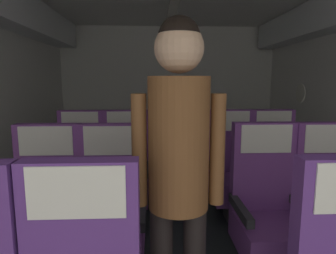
{
  "coord_description": "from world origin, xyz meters",
  "views": [
    {
      "loc": [
        -0.24,
        0.32,
        1.37
      ],
      "look_at": [
        -0.12,
        2.95,
        0.96
      ],
      "focal_mm": 31.85,
      "sensor_mm": 36.0,
      "label": 1
    }
  ],
  "objects_px": {
    "seat_b_left_aisle": "(111,218)",
    "seat_c_left_window": "(80,175)",
    "seat_c_right_window": "(233,173)",
    "flight_attendant": "(179,157)",
    "seat_c_left_aisle": "(125,174)",
    "seat_b_right_aisle": "(332,214)",
    "seat_b_right_window": "(268,214)",
    "seat_c_right_aisle": "(275,172)",
    "seat_b_left_window": "(45,219)"
  },
  "relations": [
    {
      "from": "seat_b_left_aisle",
      "to": "seat_c_left_window",
      "type": "xyz_separation_m",
      "value": [
        -0.44,
        0.96,
        0.0
      ]
    },
    {
      "from": "seat_c_right_window",
      "to": "flight_attendant",
      "type": "bearing_deg",
      "value": -113.9
    },
    {
      "from": "seat_c_left_aisle",
      "to": "seat_b_right_aisle",
      "type": "bearing_deg",
      "value": -32.52
    },
    {
      "from": "seat_b_right_window",
      "to": "seat_c_right_window",
      "type": "distance_m",
      "value": 0.94
    },
    {
      "from": "seat_b_right_window",
      "to": "seat_c_right_aisle",
      "type": "xyz_separation_m",
      "value": [
        0.43,
        0.94,
        0.0
      ]
    },
    {
      "from": "seat_c_left_window",
      "to": "seat_b_left_window",
      "type": "bearing_deg",
      "value": -89.91
    },
    {
      "from": "seat_c_left_aisle",
      "to": "seat_c_right_window",
      "type": "bearing_deg",
      "value": -1.0
    },
    {
      "from": "seat_c_right_window",
      "to": "seat_c_left_window",
      "type": "bearing_deg",
      "value": 179.55
    },
    {
      "from": "seat_b_left_aisle",
      "to": "seat_c_right_window",
      "type": "bearing_deg",
      "value": 41.21
    },
    {
      "from": "seat_c_left_aisle",
      "to": "seat_c_right_aisle",
      "type": "distance_m",
      "value": 1.51
    },
    {
      "from": "seat_b_right_window",
      "to": "flight_attendant",
      "type": "xyz_separation_m",
      "value": [
        -0.68,
        -0.59,
        0.57
      ]
    },
    {
      "from": "seat_c_left_window",
      "to": "seat_c_right_aisle",
      "type": "relative_size",
      "value": 1.0
    },
    {
      "from": "seat_b_right_aisle",
      "to": "seat_c_right_window",
      "type": "xyz_separation_m",
      "value": [
        -0.45,
        0.95,
        0.0
      ]
    },
    {
      "from": "seat_b_right_aisle",
      "to": "flight_attendant",
      "type": "xyz_separation_m",
      "value": [
        -1.12,
        -0.57,
        0.57
      ]
    },
    {
      "from": "seat_b_left_window",
      "to": "seat_c_left_window",
      "type": "bearing_deg",
      "value": 90.09
    },
    {
      "from": "seat_b_right_window",
      "to": "seat_b_right_aisle",
      "type": "bearing_deg",
      "value": -2.11
    },
    {
      "from": "seat_b_left_window",
      "to": "seat_b_right_window",
      "type": "height_order",
      "value": "same"
    },
    {
      "from": "seat_b_right_aisle",
      "to": "flight_attendant",
      "type": "height_order",
      "value": "flight_attendant"
    },
    {
      "from": "seat_b_right_aisle",
      "to": "seat_c_left_window",
      "type": "height_order",
      "value": "same"
    },
    {
      "from": "seat_b_left_window",
      "to": "seat_b_right_window",
      "type": "distance_m",
      "value": 1.52
    },
    {
      "from": "seat_b_left_window",
      "to": "seat_b_right_aisle",
      "type": "height_order",
      "value": "same"
    },
    {
      "from": "seat_c_left_aisle",
      "to": "flight_attendant",
      "type": "distance_m",
      "value": 1.69
    },
    {
      "from": "seat_b_right_window",
      "to": "seat_c_right_aisle",
      "type": "distance_m",
      "value": 1.03
    },
    {
      "from": "seat_b_right_window",
      "to": "flight_attendant",
      "type": "distance_m",
      "value": 1.06
    },
    {
      "from": "seat_b_right_aisle",
      "to": "seat_b_left_aisle",
      "type": "bearing_deg",
      "value": 179.85
    },
    {
      "from": "seat_b_left_aisle",
      "to": "seat_c_left_window",
      "type": "bearing_deg",
      "value": 114.46
    },
    {
      "from": "seat_c_right_aisle",
      "to": "seat_c_right_window",
      "type": "relative_size",
      "value": 1.0
    },
    {
      "from": "seat_b_right_aisle",
      "to": "seat_b_right_window",
      "type": "distance_m",
      "value": 0.45
    },
    {
      "from": "seat_b_right_aisle",
      "to": "flight_attendant",
      "type": "distance_m",
      "value": 1.38
    },
    {
      "from": "seat_b_left_aisle",
      "to": "seat_c_right_aisle",
      "type": "distance_m",
      "value": 1.79
    },
    {
      "from": "seat_b_left_window",
      "to": "seat_c_left_aisle",
      "type": "xyz_separation_m",
      "value": [
        0.44,
        0.96,
        0.0
      ]
    },
    {
      "from": "seat_c_right_window",
      "to": "seat_c_left_aisle",
      "type": "bearing_deg",
      "value": 179.0
    },
    {
      "from": "seat_b_left_window",
      "to": "seat_c_left_window",
      "type": "relative_size",
      "value": 1.0
    },
    {
      "from": "seat_b_left_aisle",
      "to": "seat_c_right_window",
      "type": "relative_size",
      "value": 1.0
    },
    {
      "from": "seat_c_right_aisle",
      "to": "seat_c_right_window",
      "type": "height_order",
      "value": "same"
    },
    {
      "from": "seat_c_left_window",
      "to": "seat_c_right_aisle",
      "type": "height_order",
      "value": "same"
    },
    {
      "from": "seat_b_left_aisle",
      "to": "seat_c_right_aisle",
      "type": "height_order",
      "value": "same"
    },
    {
      "from": "seat_c_right_aisle",
      "to": "seat_b_right_window",
      "type": "bearing_deg",
      "value": -114.83
    },
    {
      "from": "seat_c_right_aisle",
      "to": "seat_b_right_aisle",
      "type": "bearing_deg",
      "value": -89.11
    },
    {
      "from": "seat_c_right_aisle",
      "to": "flight_attendant",
      "type": "distance_m",
      "value": 1.97
    },
    {
      "from": "seat_b_right_aisle",
      "to": "seat_b_right_window",
      "type": "relative_size",
      "value": 1.0
    },
    {
      "from": "seat_b_right_aisle",
      "to": "seat_c_right_aisle",
      "type": "height_order",
      "value": "same"
    },
    {
      "from": "seat_b_right_window",
      "to": "seat_c_left_window",
      "type": "xyz_separation_m",
      "value": [
        -1.52,
        0.95,
        0.0
      ]
    },
    {
      "from": "seat_b_left_window",
      "to": "seat_c_right_aisle",
      "type": "height_order",
      "value": "same"
    },
    {
      "from": "seat_b_left_window",
      "to": "seat_b_left_aisle",
      "type": "relative_size",
      "value": 1.0
    },
    {
      "from": "seat_c_left_window",
      "to": "flight_attendant",
      "type": "bearing_deg",
      "value": -61.12
    },
    {
      "from": "flight_attendant",
      "to": "seat_c_left_aisle",
      "type": "bearing_deg",
      "value": 88.35
    },
    {
      "from": "seat_b_left_window",
      "to": "seat_b_right_window",
      "type": "bearing_deg",
      "value": 0.06
    },
    {
      "from": "seat_b_left_window",
      "to": "seat_b_left_aisle",
      "type": "bearing_deg",
      "value": -1.46
    },
    {
      "from": "seat_c_left_aisle",
      "to": "seat_b_right_window",
      "type": "bearing_deg",
      "value": -41.61
    }
  ]
}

